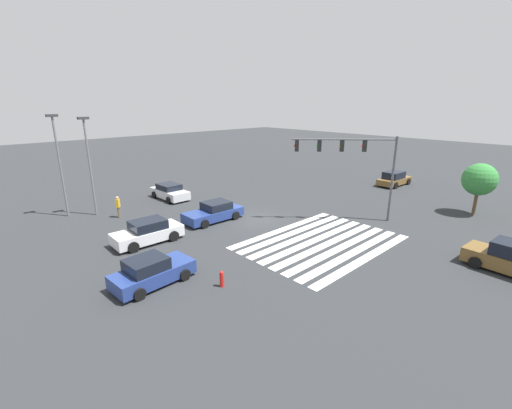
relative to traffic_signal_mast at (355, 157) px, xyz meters
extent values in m
plane|color=#2B2D30|center=(-5.25, 5.25, -5.03)|extent=(144.45, 144.45, 0.00)
cube|color=silver|center=(-5.25, -4.41, -5.02)|extent=(10.42, 0.60, 0.01)
cube|color=silver|center=(-5.25, -3.46, -5.02)|extent=(10.42, 0.60, 0.01)
cube|color=silver|center=(-5.25, -2.51, -5.02)|extent=(10.42, 0.60, 0.01)
cube|color=silver|center=(-5.25, -1.56, -5.02)|extent=(10.42, 0.60, 0.01)
cube|color=silver|center=(-5.25, -0.61, -5.02)|extent=(10.42, 0.60, 0.01)
cube|color=silver|center=(-5.25, 0.34, -5.02)|extent=(10.42, 0.60, 0.01)
cube|color=silver|center=(-5.25, 1.29, -5.02)|extent=(10.42, 0.60, 0.01)
cube|color=silver|center=(-5.25, 2.24, -5.02)|extent=(10.42, 0.60, 0.01)
cylinder|color=#47474C|center=(2.08, -2.08, -1.74)|extent=(0.18, 0.18, 6.56)
cylinder|color=#47474C|center=(-0.64, 0.64, 1.29)|extent=(5.54, 5.54, 0.12)
cube|color=black|center=(0.45, -0.45, 0.82)|extent=(0.40, 0.40, 0.84)
sphere|color=red|center=(0.34, -0.34, 0.82)|extent=(0.16, 0.16, 0.16)
cube|color=black|center=(-0.73, 0.73, 0.82)|extent=(0.40, 0.40, 0.84)
sphere|color=gold|center=(-0.85, 0.85, 0.82)|extent=(0.16, 0.16, 0.16)
cube|color=black|center=(-1.91, 1.91, 0.82)|extent=(0.40, 0.40, 0.84)
sphere|color=green|center=(-2.03, 2.03, 0.82)|extent=(0.16, 0.16, 0.16)
cube|color=black|center=(-3.09, 3.09, 0.82)|extent=(0.40, 0.40, 0.84)
sphere|color=red|center=(-3.21, 3.21, 0.82)|extent=(0.16, 0.16, 0.16)
cube|color=brown|center=(-1.11, -10.67, -4.45)|extent=(2.12, 4.55, 0.79)
cylinder|color=black|center=(-1.95, -9.24, -4.69)|extent=(0.26, 0.68, 0.66)
cylinder|color=black|center=(-0.08, -9.36, -4.69)|extent=(0.26, 0.68, 0.66)
cube|color=navy|center=(-7.90, 7.34, -4.49)|extent=(4.75, 2.00, 0.70)
cube|color=black|center=(-7.57, 7.33, -3.85)|extent=(2.04, 1.76, 0.60)
cylinder|color=black|center=(-9.38, 6.38, -4.69)|extent=(0.67, 0.23, 0.66)
cylinder|color=black|center=(-9.35, 8.34, -4.69)|extent=(0.67, 0.23, 0.66)
cylinder|color=black|center=(-6.46, 6.33, -4.69)|extent=(0.67, 0.23, 0.66)
cylinder|color=black|center=(-6.42, 8.29, -4.69)|extent=(0.67, 0.23, 0.66)
cube|color=brown|center=(14.01, 3.14, -4.52)|extent=(4.71, 2.00, 0.63)
cube|color=black|center=(13.73, 3.15, -3.83)|extent=(2.37, 1.73, 0.75)
cylinder|color=black|center=(15.49, 4.01, -4.68)|extent=(0.71, 0.25, 0.70)
cylinder|color=black|center=(15.41, 2.15, -4.68)|extent=(0.71, 0.25, 0.70)
cylinder|color=black|center=(12.61, 4.13, -4.68)|extent=(0.71, 0.25, 0.70)
cylinder|color=black|center=(12.54, 2.27, -4.68)|extent=(0.71, 0.25, 0.70)
cube|color=silver|center=(-7.17, 15.30, -4.48)|extent=(1.95, 4.37, 0.74)
cube|color=black|center=(-7.18, 15.40, -3.85)|extent=(1.72, 2.21, 0.53)
cylinder|color=black|center=(-6.20, 13.97, -4.71)|extent=(0.23, 0.64, 0.64)
cylinder|color=black|center=(-8.10, 13.94, -4.71)|extent=(0.23, 0.64, 0.64)
cylinder|color=black|center=(-6.25, 16.66, -4.71)|extent=(0.23, 0.64, 0.64)
cylinder|color=black|center=(-8.15, 16.62, -4.71)|extent=(0.23, 0.64, 0.64)
cube|color=navy|center=(-15.93, 1.56, -4.50)|extent=(4.26, 2.05, 0.72)
cube|color=black|center=(-16.26, 1.54, -3.83)|extent=(2.02, 1.72, 0.61)
cylinder|color=black|center=(-14.71, 2.55, -4.72)|extent=(0.62, 0.26, 0.61)
cylinder|color=black|center=(-14.59, 0.73, -4.72)|extent=(0.62, 0.26, 0.61)
cylinder|color=black|center=(-17.28, 2.38, -4.72)|extent=(0.62, 0.26, 0.61)
cylinder|color=black|center=(-17.16, 0.56, -4.72)|extent=(0.62, 0.26, 0.61)
cube|color=silver|center=(-13.66, 6.77, -4.47)|extent=(4.53, 1.92, 0.73)
cube|color=black|center=(-13.58, 6.77, -3.80)|extent=(2.21, 1.68, 0.60)
cylinder|color=black|center=(-15.07, 5.87, -4.67)|extent=(0.71, 0.24, 0.70)
cylinder|color=black|center=(-15.03, 7.73, -4.67)|extent=(0.71, 0.24, 0.70)
cylinder|color=black|center=(-12.29, 5.81, -4.67)|extent=(0.71, 0.24, 0.70)
cylinder|color=black|center=(-12.25, 7.67, -4.67)|extent=(0.71, 0.24, 0.70)
cylinder|color=brown|center=(-12.95, 13.21, -4.60)|extent=(0.14, 0.14, 0.85)
cylinder|color=brown|center=(-13.07, 13.10, -4.60)|extent=(0.14, 0.14, 0.85)
cube|color=gold|center=(-13.01, 13.15, -3.83)|extent=(0.41, 0.41, 0.68)
sphere|color=tan|center=(-13.01, 13.15, -3.38)|extent=(0.23, 0.23, 0.23)
cylinder|color=slate|center=(-14.11, 15.13, -1.18)|extent=(0.16, 0.16, 7.68)
cube|color=#333338|center=(-14.11, 15.13, 2.76)|extent=(0.80, 0.36, 0.20)
cylinder|color=slate|center=(-15.92, 16.38, -1.08)|extent=(0.16, 0.16, 7.89)
cube|color=#333338|center=(-15.92, 16.38, 2.96)|extent=(0.80, 0.36, 0.20)
cylinder|color=brown|center=(8.80, -6.19, -4.09)|extent=(0.26, 0.26, 1.86)
sphere|color=#337F38|center=(8.80, -6.19, -2.06)|extent=(2.61, 2.61, 2.61)
cylinder|color=red|center=(-13.57, -1.11, -4.68)|extent=(0.22, 0.22, 0.70)
sphere|color=red|center=(-13.57, -1.11, -4.27)|extent=(0.20, 0.20, 0.20)
camera|label=1|loc=(-22.85, -13.54, 3.98)|focal=24.00mm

